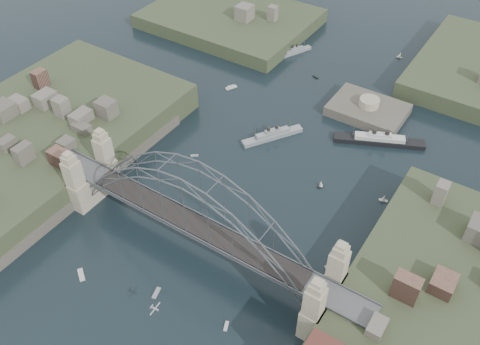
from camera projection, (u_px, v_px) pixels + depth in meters
name	position (u px, v px, depth m)	size (l,w,h in m)	color
ground	(197.00, 249.00, 118.81)	(500.00, 500.00, 0.00)	black
bridge	(194.00, 212.00, 110.42)	(84.00, 13.80, 24.60)	#545457
shore_west	(27.00, 153.00, 140.48)	(50.50, 90.00, 12.00)	#344026
headland_nw	(230.00, 23.00, 198.75)	(60.00, 45.00, 9.00)	#344026
fort_island	(367.00, 115.00, 157.10)	(22.00, 16.00, 9.40)	#4C483D
naval_cruiser_near	(272.00, 135.00, 147.87)	(12.07, 16.95, 5.56)	gray
naval_cruiser_far	(294.00, 52.00, 182.58)	(7.53, 13.23, 4.63)	gray
ocean_liner	(379.00, 140.00, 146.11)	(24.41, 13.72, 6.21)	black
aeroplane	(154.00, 308.00, 99.00)	(1.72, 3.22, 0.47)	#AAABB1
small_boat_a	(194.00, 156.00, 142.46)	(2.12, 1.91, 0.45)	beige
small_boat_b	(321.00, 184.00, 133.04)	(1.43, 1.90, 2.38)	beige
small_boat_c	(156.00, 293.00, 109.91)	(1.68, 3.01, 0.45)	beige
small_boat_d	(384.00, 198.00, 129.38)	(2.27, 1.29, 2.38)	beige
small_boat_e	(231.00, 87.00, 166.92)	(2.90, 3.98, 1.43)	beige
small_boat_f	(299.00, 127.00, 152.05)	(1.81, 1.07, 0.45)	beige
small_boat_h	(315.00, 77.00, 171.60)	(2.32, 1.40, 0.45)	beige
small_boat_i	(328.00, 267.00, 113.86)	(2.11, 1.78, 2.38)	beige
small_boat_j	(81.00, 275.00, 113.34)	(3.48, 2.84, 0.45)	beige
small_boat_k	(400.00, 55.00, 180.30)	(2.10, 1.04, 2.38)	beige
small_boat_l	(150.00, 125.00, 152.73)	(1.44, 2.83, 0.45)	beige
small_boat_m	(226.00, 326.00, 104.16)	(1.46, 2.28, 0.45)	beige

